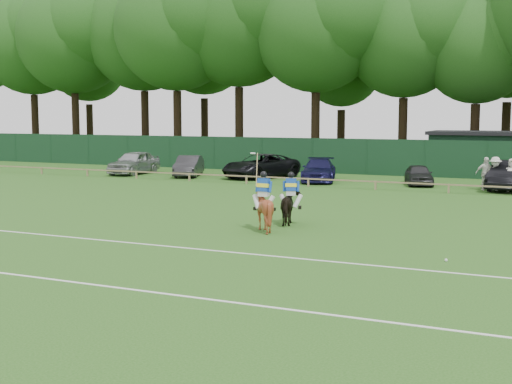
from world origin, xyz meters
The scene contains 20 objects.
ground centered at (0.00, 0.00, 0.00)m, with size 160.00×160.00×0.00m, color #1E4C14.
horse_dark centered at (1.17, 4.74, 0.71)m, with size 0.76×1.67×1.41m, color black.
horse_chestnut centered at (0.81, 2.98, 0.80)m, with size 1.28×1.44×1.59m, color brown.
sedan_silver centered at (-17.10, 20.77, 0.82)m, with size 1.94×4.82×1.64m, color #ABADB0.
sedan_grey centered at (-12.67, 20.80, 0.70)m, with size 1.48×4.25×1.40m, color #2D2D2F.
suv_black centered at (-7.78, 21.85, 0.79)m, with size 2.62×5.68×1.58m, color black.
sedan_navy centered at (-3.45, 21.12, 0.71)m, with size 1.99×4.91×1.42m, color #14133C.
hatch_grey centered at (2.69, 21.51, 0.62)m, with size 1.46×3.63×1.24m, color #2B2C2E.
estate_black centered at (7.80, 20.99, 0.82)m, with size 1.73×4.96×1.63m, color black.
spectator_left centered at (7.11, 20.27, 0.93)m, with size 1.21×0.69×1.87m, color beige.
spectator_mid centered at (6.61, 20.27, 0.92)m, with size 1.08×0.45×1.85m, color silver.
spectator_right centered at (8.00, 20.09, 0.91)m, with size 0.89×0.58×1.82m, color silver.
rider_dark centered at (1.18, 4.73, 1.38)m, with size 0.92×0.54×1.41m.
rider_chestnut centered at (0.80, 2.97, 1.52)m, with size 0.94×0.60×2.05m.
polo_ball centered at (7.70, 0.38, 0.04)m, with size 0.09×0.09×0.09m, color silver.
pitch_lines centered at (0.00, -3.50, 0.01)m, with size 60.00×5.10×0.01m.
pitch_rail centered at (0.00, 18.00, 0.45)m, with size 62.10×0.10×0.50m.
perimeter_fence centered at (0.00, 27.00, 1.25)m, with size 92.08×0.08×2.50m.
utility_shed centered at (6.00, 30.00, 1.54)m, with size 8.40×4.40×3.04m.
tree_row centered at (2.00, 35.00, 0.00)m, with size 96.00×12.00×21.00m, color #26561C, non-canonical shape.
Camera 1 is at (10.74, -19.39, 4.21)m, focal length 48.00 mm.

